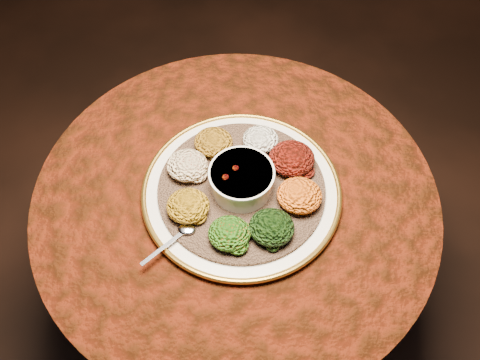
{
  "coord_description": "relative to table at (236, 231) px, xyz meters",
  "views": [
    {
      "loc": [
        0.08,
        -0.68,
        1.79
      ],
      "look_at": [
        0.01,
        0.02,
        0.76
      ],
      "focal_mm": 40.0,
      "sensor_mm": 36.0,
      "label": 1
    }
  ],
  "objects": [
    {
      "name": "portion_timatim",
      "position": [
        -0.12,
        0.04,
        0.23
      ],
      "size": [
        0.1,
        0.09,
        0.05
      ],
      "primitive_type": "ellipsoid",
      "color": "maroon",
      "rests_on": "injera"
    },
    {
      "name": "spoon",
      "position": [
        -0.1,
        -0.13,
        0.21
      ],
      "size": [
        0.11,
        0.11,
        0.01
      ],
      "rotation": [
        0.0,
        0.0,
        -2.29
      ],
      "color": "silver",
      "rests_on": "injera"
    },
    {
      "name": "table",
      "position": [
        0.0,
        0.0,
        0.0
      ],
      "size": [
        0.96,
        0.96,
        0.73
      ],
      "color": "black",
      "rests_on": "ground"
    },
    {
      "name": "portion_shiro",
      "position": [
        -0.06,
        0.11,
        0.23
      ],
      "size": [
        0.09,
        0.09,
        0.04
      ],
      "primitive_type": "ellipsoid",
      "color": "#935E11",
      "rests_on": "injera"
    },
    {
      "name": "portion_kik",
      "position": [
        -0.1,
        -0.07,
        0.23
      ],
      "size": [
        0.1,
        0.09,
        0.05
      ],
      "primitive_type": "ellipsoid",
      "color": "#B4790F",
      "rests_on": "injera"
    },
    {
      "name": "injera",
      "position": [
        0.01,
        0.0,
        0.2
      ],
      "size": [
        0.47,
        0.47,
        0.01
      ],
      "primitive_type": "cylinder",
      "rotation": [
        0.0,
        0.0,
        -0.25
      ],
      "color": "brown",
      "rests_on": "platter"
    },
    {
      "name": "platter",
      "position": [
        0.01,
        0.0,
        0.19
      ],
      "size": [
        0.6,
        0.6,
        0.02
      ],
      "rotation": [
        0.0,
        0.0,
        -0.43
      ],
      "color": "silver",
      "rests_on": "table"
    },
    {
      "name": "stew_bowl",
      "position": [
        0.01,
        0.0,
        0.24
      ],
      "size": [
        0.15,
        0.15,
        0.06
      ],
      "color": "silver",
      "rests_on": "injera"
    },
    {
      "name": "portion_tikil",
      "position": [
        0.15,
        -0.02,
        0.23
      ],
      "size": [
        0.1,
        0.1,
        0.05
      ],
      "primitive_type": "ellipsoid",
      "color": "#A7590D",
      "rests_on": "injera"
    },
    {
      "name": "portion_kitfo",
      "position": [
        0.13,
        0.08,
        0.23
      ],
      "size": [
        0.11,
        0.1,
        0.05
      ],
      "primitive_type": "ellipsoid",
      "color": "black",
      "rests_on": "injera"
    },
    {
      "name": "portion_gomen",
      "position": [
        0.09,
        -0.11,
        0.23
      ],
      "size": [
        0.1,
        0.09,
        0.05
      ],
      "primitive_type": "ellipsoid",
      "color": "black",
      "rests_on": "injera"
    },
    {
      "name": "portion_mixveg",
      "position": [
        0.0,
        -0.13,
        0.23
      ],
      "size": [
        0.09,
        0.09,
        0.04
      ],
      "primitive_type": "ellipsoid",
      "color": "#A02A0A",
      "rests_on": "injera"
    },
    {
      "name": "portion_ayib",
      "position": [
        0.05,
        0.13,
        0.23
      ],
      "size": [
        0.09,
        0.08,
        0.04
      ],
      "primitive_type": "ellipsoid",
      "color": "white",
      "rests_on": "injera"
    }
  ]
}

